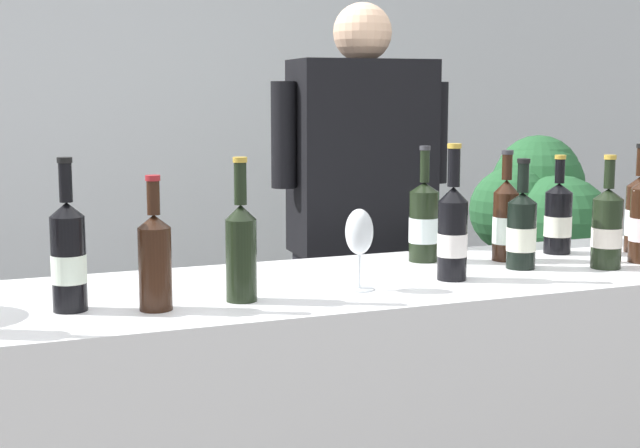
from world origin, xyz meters
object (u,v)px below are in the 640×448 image
Objects in this scene: wine_bottle_0 at (424,222)px; wine_bottle_11 at (506,220)px; wine_bottle_7 at (155,259)px; person_server at (361,268)px; wine_glass at (359,235)px; wine_bottle_5 at (639,214)px; potted_shrub at (540,236)px; wine_bottle_4 at (521,230)px; wine_bottle_10 at (68,256)px; wine_bottle_2 at (607,228)px; wine_bottle_8 at (241,248)px; wine_bottle_9 at (558,218)px; wine_bottle_1 at (453,231)px.

wine_bottle_11 is at bearing -18.73° from wine_bottle_0.
wine_bottle_7 is 1.14m from person_server.
wine_bottle_0 is at bearing -90.28° from person_server.
wine_bottle_0 is 1.65× the size of wine_glass.
wine_bottle_5 is (0.68, -0.10, 0.00)m from wine_bottle_0.
wine_bottle_4 is at bearing -127.57° from potted_shrub.
wine_bottle_10 reaches higher than wine_bottle_5.
wine_bottle_2 is 0.98× the size of wine_bottle_11.
wine_bottle_2 is 1.25m from wine_bottle_7.
wine_bottle_7 is at bearing -176.02° from wine_bottle_8.
wine_bottle_5 is 0.19× the size of person_server.
person_server reaches higher than wine_bottle_5.
wine_bottle_4 is 0.25× the size of potted_shrub.
wine_bottle_10 is (-0.18, 0.06, 0.01)m from wine_bottle_7.
wine_bottle_9 is at bearing 163.95° from wine_bottle_5.
wine_bottle_1 is 0.29× the size of potted_shrub.
wine_glass is at bearing -114.43° from person_server.
wine_bottle_8 reaches higher than wine_bottle_9.
wine_bottle_11 is at bearing 134.38° from wine_bottle_2.
wine_bottle_9 is at bearing -122.46° from potted_shrub.
wine_bottle_11 is at bearing 77.97° from wine_bottle_4.
wine_bottle_5 reaches higher than wine_bottle_9.
wine_bottle_11 is (0.28, 0.18, -0.01)m from wine_bottle_1.
wine_bottle_11 is at bearing 12.18° from wine_bottle_7.
wine_bottle_8 is (0.20, 0.01, 0.01)m from wine_bottle_7.
wine_glass is (-0.74, -0.00, 0.02)m from wine_bottle_2.
wine_bottle_0 reaches higher than wine_bottle_7.
wine_bottle_10 is at bearing -177.74° from wine_bottle_4.
wine_bottle_2 is at bearing 0.74° from wine_bottle_8.
wine_bottle_2 reaches higher than potted_shrub.
wine_bottle_9 is 0.93× the size of wine_bottle_11.
wine_bottle_5 is at bearing 7.53° from wine_bottle_7.
wine_bottle_4 is 0.92× the size of wine_bottle_5.
wine_bottle_8 is 1.13× the size of wine_bottle_9.
wine_bottle_1 is 1.51m from potted_shrub.
wine_bottle_7 is 0.25× the size of potted_shrub.
wine_glass is 0.83m from person_server.
wine_bottle_1 is at bearing -94.55° from person_server.
wine_bottle_1 is 1.16× the size of wine_bottle_4.
wine_bottle_7 is 1.29m from wine_bottle_9.
wine_bottle_1 is at bearing 3.41° from wine_bottle_7.
wine_bottle_1 is 1.19× the size of wine_bottle_9.
wine_bottle_9 is at bearing -4.48° from wine_bottle_0.
potted_shrub is at bearing 31.89° from wine_bottle_7.
person_server reaches higher than wine_bottle_0.
wine_glass is 0.12× the size of person_server.
wine_bottle_1 is 0.78m from wine_bottle_7.
wine_bottle_0 is 1.10× the size of wine_bottle_7.
wine_bottle_7 is 0.18× the size of person_server.
wine_bottle_10 is at bearing 172.78° from wine_bottle_8.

